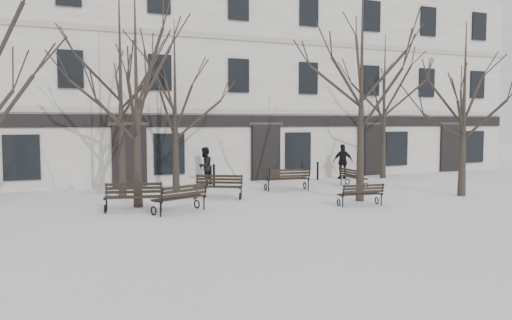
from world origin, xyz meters
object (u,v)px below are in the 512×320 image
bench_2 (361,194)px  tree_2 (362,59)px  bench_0 (134,196)px  bench_5 (352,177)px  bench_3 (218,186)px  bench_4 (288,178)px  tree_1 (136,67)px  bench_1 (181,197)px  tree_3 (465,88)px

bench_2 → tree_2: bearing=-116.4°
bench_0 → bench_5: bench_0 is taller
bench_3 → bench_4: 3.78m
tree_1 → bench_0: (-0.28, -0.84, -4.43)m
bench_1 → bench_3: size_ratio=1.03×
tree_2 → bench_4: bearing=109.6°
tree_1 → bench_5: size_ratio=4.51×
bench_4 → bench_1: bearing=37.0°
bench_0 → bench_4: 7.64m
bench_2 → bench_5: size_ratio=0.96×
bench_1 → bench_4: (5.72, 3.60, 0.02)m
tree_1 → tree_3: tree_1 is taller
bench_5 → bench_2: bearing=152.4°
bench_0 → bench_5: (10.53, 2.78, -0.05)m
tree_3 → bench_0: (-13.08, 1.44, -3.90)m
bench_4 → tree_3: bearing=149.9°
bench_0 → tree_1: bearing=84.2°
tree_1 → tree_2: tree_2 is taller
bench_4 → bench_3: bearing=22.6°
tree_1 → tree_2: (8.17, -1.78, 0.48)m
tree_3 → bench_2: size_ratio=4.21×
bench_2 → bench_4: bearing=-76.3°
bench_2 → bench_3: 5.55m
bench_0 → bench_1: bearing=-18.7°
bench_1 → bench_4: bearing=-172.0°
tree_2 → bench_4: (-1.31, 3.68, -4.89)m
tree_2 → bench_2: 5.14m
tree_3 → bench_5: size_ratio=4.03×
tree_2 → bench_3: bearing=152.8°
tree_2 → bench_2: size_ratio=5.17×
tree_2 → bench_1: 8.58m
bench_2 → bench_4: 4.78m
bench_2 → bench_1: bearing=-4.1°
bench_0 → bench_4: (7.14, 2.73, 0.02)m
tree_3 → bench_0: 13.73m
bench_3 → bench_1: bearing=-103.1°
bench_5 → tree_1: bearing=103.1°
bench_0 → bench_5: size_ratio=1.14×
bench_5 → tree_2: bearing=153.1°
bench_0 → tree_3: bearing=6.5°
tree_2 → tree_3: bearing=-6.0°
bench_2 → bench_3: bench_3 is taller
tree_2 → bench_1: tree_2 is taller
tree_1 → bench_3: 5.56m
bench_1 → bench_5: bearing=177.7°
tree_1 → bench_3: tree_1 is taller
tree_2 → bench_2: (-0.67, -1.06, -4.99)m
tree_1 → bench_2: tree_1 is taller
tree_1 → bench_2: (7.50, -2.84, -4.51)m
tree_3 → bench_1: (-11.67, 0.57, -3.90)m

